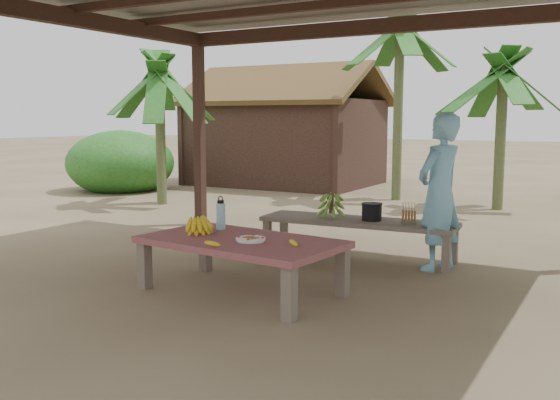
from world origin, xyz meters
The scene contains 16 objects.
ground centered at (0.00, 0.00, 0.00)m, with size 80.00×80.00×0.00m, color brown.
work_table centered at (-0.25, -0.48, 0.43)m, with size 1.89×1.17×0.50m.
bench centered at (0.13, 1.34, 0.39)m, with size 2.24×0.76×0.45m.
ripe_banana_bunch centered at (-0.78, -0.45, 0.59)m, with size 0.30×0.26×0.18m, color yellow, non-canonical shape.
plate centered at (-0.12, -0.53, 0.52)m, with size 0.27×0.27×0.04m.
loose_banana_front centered at (-0.29, -0.88, 0.52)m, with size 0.04×0.15×0.04m, color yellow.
loose_banana_side centered at (0.30, -0.50, 0.52)m, with size 0.04×0.15×0.04m, color yellow.
water_flask centered at (-0.70, -0.16, 0.64)m, with size 0.09×0.09×0.33m.
green_banana_stalk centered at (-0.19, 1.31, 0.60)m, with size 0.27×0.27×0.31m, color #598C2D, non-canonical shape.
cooking_pot centered at (0.29, 1.35, 0.54)m, with size 0.22×0.22×0.19m, color black.
skewer_rack centered at (0.72, 1.33, 0.57)m, with size 0.18×0.08×0.24m, color #A57F47, non-canonical shape.
woman centered at (1.06, 1.28, 0.82)m, with size 0.60×0.39×1.64m, color #69A9C7.
hut centered at (-4.50, 8.00, 1.10)m, with size 4.40×3.43×2.85m.
banana_plant_n centered at (0.77, 6.11, 2.17)m, with size 1.80×1.80×2.64m.
banana_plant_nw centered at (-1.20, 6.48, 3.04)m, with size 1.80×1.80×3.54m.
banana_plant_w centered at (-4.78, 3.74, 2.13)m, with size 1.80×1.80×2.61m.
Camera 1 is at (2.80, -5.13, 1.59)m, focal length 40.00 mm.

